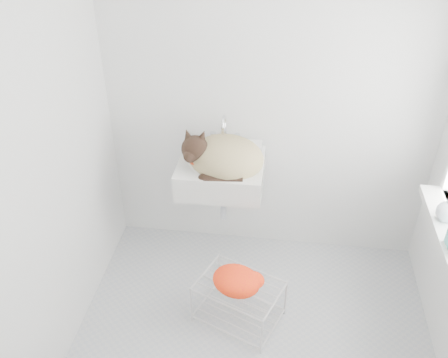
# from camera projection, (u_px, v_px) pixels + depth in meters

# --- Properties ---
(floor) EXTENTS (2.20, 2.00, 0.02)m
(floor) POSITION_uv_depth(u_px,v_px,m) (252.00, 346.00, 2.98)
(floor) COLOR #AEAFB0
(floor) RESTS_ON ground
(back_wall) EXTENTS (2.20, 0.02, 2.50)m
(back_wall) POSITION_uv_depth(u_px,v_px,m) (272.00, 90.00, 3.09)
(back_wall) COLOR white
(back_wall) RESTS_ON ground
(left_wall) EXTENTS (0.02, 2.00, 2.50)m
(left_wall) POSITION_uv_depth(u_px,v_px,m) (37.00, 161.00, 2.39)
(left_wall) COLOR white
(left_wall) RESTS_ON ground
(sink) EXTENTS (0.55, 0.48, 0.22)m
(sink) POSITION_uv_depth(u_px,v_px,m) (221.00, 161.00, 3.13)
(sink) COLOR silver
(sink) RESTS_ON back_wall
(faucet) EXTENTS (0.20, 0.14, 0.20)m
(faucet) POSITION_uv_depth(u_px,v_px,m) (225.00, 129.00, 3.20)
(faucet) COLOR silver
(faucet) RESTS_ON sink
(cat) EXTENTS (0.54, 0.46, 0.32)m
(cat) POSITION_uv_depth(u_px,v_px,m) (222.00, 157.00, 3.10)
(cat) COLOR tan
(cat) RESTS_ON sink
(wire_rack) EXTENTS (0.59, 0.51, 0.30)m
(wire_rack) POSITION_uv_depth(u_px,v_px,m) (239.00, 301.00, 3.08)
(wire_rack) COLOR silver
(wire_rack) RESTS_ON floor
(towel) EXTENTS (0.36, 0.31, 0.12)m
(towel) POSITION_uv_depth(u_px,v_px,m) (236.00, 285.00, 2.96)
(towel) COLOR #F15900
(towel) RESTS_ON wire_rack
(bottle_c) EXTENTS (0.17, 0.17, 0.16)m
(bottle_c) POSITION_uv_depth(u_px,v_px,m) (445.00, 219.00, 2.65)
(bottle_c) COLOR silver
(bottle_c) RESTS_ON windowsill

